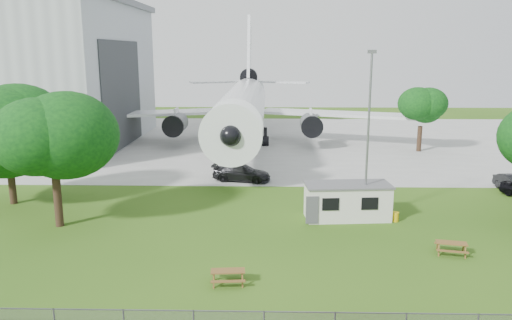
{
  "coord_description": "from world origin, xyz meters",
  "views": [
    {
      "loc": [
        1.13,
        -28.7,
        12.07
      ],
      "look_at": [
        0.24,
        8.0,
        4.0
      ],
      "focal_mm": 35.0,
      "sensor_mm": 36.0,
      "label": 1
    }
  ],
  "objects_px": {
    "site_cabin": "(347,201)",
    "picnic_east": "(451,254)",
    "picnic_west": "(228,284)",
    "airliner": "(244,104)"
  },
  "relations": [
    {
      "from": "picnic_east",
      "to": "picnic_west",
      "type": "bearing_deg",
      "value": -150.38
    },
    {
      "from": "airliner",
      "to": "site_cabin",
      "type": "xyz_separation_m",
      "value": [
        8.97,
        -29.49,
        -3.96
      ]
    },
    {
      "from": "site_cabin",
      "to": "picnic_west",
      "type": "height_order",
      "value": "site_cabin"
    },
    {
      "from": "site_cabin",
      "to": "picnic_east",
      "type": "bearing_deg",
      "value": -50.92
    },
    {
      "from": "picnic_west",
      "to": "picnic_east",
      "type": "distance_m",
      "value": 13.86
    },
    {
      "from": "airliner",
      "to": "site_cabin",
      "type": "height_order",
      "value": "airliner"
    },
    {
      "from": "site_cabin",
      "to": "picnic_west",
      "type": "relative_size",
      "value": 3.81
    },
    {
      "from": "airliner",
      "to": "picnic_west",
      "type": "height_order",
      "value": "airliner"
    },
    {
      "from": "airliner",
      "to": "picnic_east",
      "type": "bearing_deg",
      "value": -68.4
    },
    {
      "from": "airliner",
      "to": "picnic_east",
      "type": "distance_m",
      "value": 39.07
    }
  ]
}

